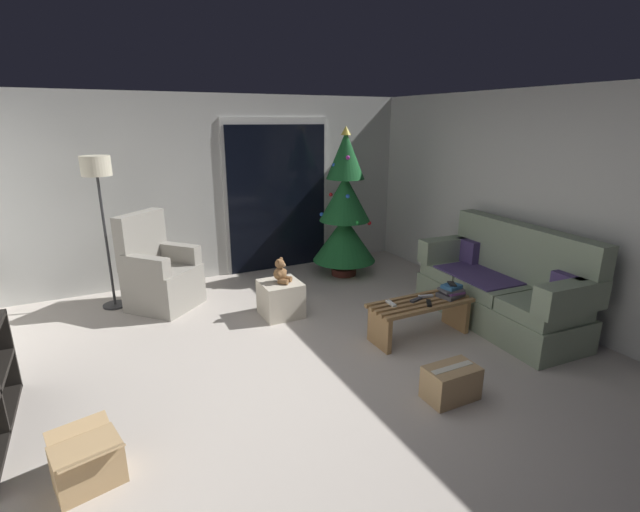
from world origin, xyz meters
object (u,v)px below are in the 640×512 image
Objects in this scene: cardboard_box_open_near_shelf at (88,464)px; teddy_bear_chestnut at (281,272)px; book_stack at (451,291)px; cardboard_box_taped_mid_floor at (451,383)px; couch at (502,288)px; cell_phone at (452,284)px; remote_white at (391,303)px; remote_silver at (426,296)px; remote_black at (429,303)px; armchair at (159,274)px; ottoman at (281,299)px; floor_lamp at (98,181)px; christmas_tree at (345,212)px; remote_graphite at (416,300)px; coffee_table at (420,313)px.

teddy_bear_chestnut is at bearing 42.34° from cardboard_box_open_near_shelf.
cardboard_box_taped_mid_floor is at bearing -131.09° from book_stack.
couch is 13.76× the size of cell_phone.
remote_silver is at bearing 5.68° from remote_white.
couch reaches higher than remote_black.
armchair is 1.50m from ottoman.
remote_white is 3.49m from floor_lamp.
armchair is at bearing -117.21° from remote_silver.
couch is 0.95× the size of christmas_tree.
couch reaches higher than teddy_bear_chestnut.
book_stack is 2.03× the size of cell_phone.
ottoman is at bearing -36.79° from armchair.
christmas_tree is 4.40m from cardboard_box_open_near_shelf.
couch is at bearing -5.44° from book_stack.
remote_graphite is 1.13m from cardboard_box_taped_mid_floor.
cell_phone reaches higher than cardboard_box_open_near_shelf.
christmas_tree reaches higher than teddy_bear_chestnut.
cell_phone is at bearing 173.45° from couch.
cardboard_box_taped_mid_floor is (0.61, -2.12, -0.38)m from teddy_bear_chestnut.
ottoman is (-1.19, 1.08, -0.20)m from remote_silver.
couch is at bearing 92.11° from remote_silver.
book_stack is at bearing -105.13° from cell_phone.
couch is 1.76m from cardboard_box_taped_mid_floor.
ottoman is (-0.76, 1.08, -0.20)m from remote_white.
remote_graphite is at bearing -46.92° from teddy_bear_chestnut.
remote_white is at bearing 15.34° from cardboard_box_open_near_shelf.
christmas_tree reaches higher than cell_phone.
remote_white is 2.76m from armchair.
remote_graphite is at bearing 137.88° from coffee_table.
cell_phone reaches higher than coffee_table.
ottoman is (-2.11, 1.25, -0.20)m from couch.
floor_lamp reaches higher than teddy_bear_chestnut.
cardboard_box_open_near_shelf is (-3.45, -0.66, -0.38)m from cell_phone.
remote_white is 0.14× the size of armchair.
armchair is at bearing 120.89° from cardboard_box_taped_mid_floor.
book_stack is 0.58× the size of cardboard_box_open_near_shelf.
remote_graphite is 2.99m from armchair.
floor_lamp is at bearing 84.33° from cardboard_box_open_near_shelf.
cell_phone is at bearing -1.69° from remote_white.
remote_white reaches higher than cardboard_box_taped_mid_floor.
floor_lamp reaches higher than ottoman.
cell_phone is 0.29× the size of cardboard_box_open_near_shelf.
ottoman is at bearing 130.91° from remote_white.
coffee_table is 1.58m from teddy_bear_chestnut.
remote_graphite is 1.00× the size of remote_white.
ottoman is 1.03× the size of cardboard_box_taped_mid_floor.
book_stack is (0.34, 0.06, 0.05)m from remote_black.
book_stack reaches higher than remote_white.
teddy_bear_chestnut is 2.24m from cardboard_box_taped_mid_floor.
remote_silver is 1.22m from cardboard_box_taped_mid_floor.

